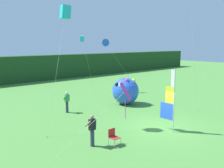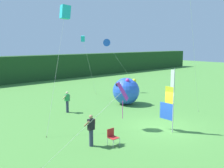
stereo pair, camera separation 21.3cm
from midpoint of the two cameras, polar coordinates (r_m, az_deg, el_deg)
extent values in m
plane|color=#478438|center=(17.21, 10.89, -9.58)|extent=(120.00, 120.00, 0.00)
cube|color=#1E421E|center=(37.98, -21.79, 3.01)|extent=(80.00, 2.40, 3.72)
cylinder|color=#B7B7BC|center=(15.98, 13.38, -3.71)|extent=(0.06, 0.06, 3.97)
cube|color=blue|center=(16.44, 11.81, -5.95)|extent=(0.02, 0.97, 1.06)
cube|color=yellow|center=(16.10, 12.45, -2.42)|extent=(0.02, 0.60, 1.06)
cube|color=white|center=(15.82, 13.13, 1.25)|extent=(0.02, 0.23, 1.06)
cylinder|color=#2D334C|center=(13.93, -4.89, -12.01)|extent=(0.22, 0.22, 0.91)
cube|color=black|center=(13.67, -4.94, -9.05)|extent=(0.36, 0.20, 0.60)
sphere|color=#A37556|center=(13.55, -4.96, -7.36)|extent=(0.20, 0.20, 0.20)
cylinder|color=#A37556|center=(13.57, -5.88, -8.89)|extent=(0.09, 0.48, 0.42)
cylinder|color=#A37556|center=(13.82, -4.19, -8.95)|extent=(0.09, 0.14, 0.56)
cylinder|color=#2D334C|center=(20.61, -10.36, -5.06)|extent=(0.22, 0.22, 0.95)
cube|color=#2D8E4C|center=(20.45, -10.42, -3.05)|extent=(0.36, 0.20, 0.53)
sphere|color=beige|center=(20.37, -10.45, -1.99)|extent=(0.20, 0.20, 0.20)
cylinder|color=beige|center=(20.37, -11.07, -3.00)|extent=(0.09, 0.48, 0.42)
cylinder|color=beige|center=(20.58, -9.88, -3.12)|extent=(0.09, 0.14, 0.56)
sphere|color=blue|center=(22.96, 2.80, -1.59)|extent=(2.42, 2.42, 2.42)
sphere|color=yellow|center=(22.76, 4.64, 0.76)|extent=(0.34, 0.34, 0.34)
sphere|color=black|center=(22.25, 0.82, -0.11)|extent=(0.34, 0.34, 0.34)
sphere|color=#DB33A8|center=(22.22, 3.09, 0.82)|extent=(0.34, 0.34, 0.34)
cylinder|color=#BCBCC1|center=(13.74, 0.07, -13.37)|extent=(0.03, 0.03, 0.42)
cylinder|color=#BCBCC1|center=(14.05, 1.56, -12.86)|extent=(0.03, 0.03, 0.42)
cylinder|color=#BCBCC1|center=(14.08, -1.27, -12.81)|extent=(0.03, 0.03, 0.42)
cylinder|color=#BCBCC1|center=(14.37, 0.21, -12.33)|extent=(0.03, 0.03, 0.42)
cube|color=#B22323|center=(13.97, 0.14, -11.98)|extent=(0.48, 0.48, 0.03)
cube|color=#B22323|center=(14.06, -0.53, -10.83)|extent=(0.48, 0.03, 0.44)
cylinder|color=silver|center=(10.60, -7.54, -10.94)|extent=(1.97, 3.12, 3.69)
cube|color=#DB33A8|center=(9.55, 2.41, -1.62)|extent=(0.65, 0.63, 0.65)
cylinder|color=#DB33A8|center=(9.71, 2.38, -5.79)|extent=(0.02, 0.02, 0.70)
cylinder|color=brown|center=(27.59, -4.00, -2.26)|extent=(0.03, 0.03, 0.08)
cylinder|color=silver|center=(25.77, -5.39, 3.46)|extent=(2.70, 1.51, 5.91)
cube|color=#23B2C6|center=(24.25, -7.00, 10.07)|extent=(0.53, 0.54, 0.57)
cylinder|color=brown|center=(29.26, 5.83, -1.63)|extent=(0.03, 0.03, 0.08)
cylinder|color=silver|center=(28.84, 2.11, 3.76)|extent=(2.73, 2.73, 5.57)
cone|color=blue|center=(28.80, -1.73, 9.30)|extent=(0.89, 0.68, 0.85)
cylinder|color=brown|center=(15.67, -14.80, -11.46)|extent=(0.03, 0.03, 0.08)
cylinder|color=silver|center=(15.86, -12.74, 2.57)|extent=(2.27, 1.22, 7.44)
cube|color=#23B2C6|center=(16.97, -10.81, 15.63)|extent=(0.74, 0.68, 0.88)
cylinder|color=brown|center=(21.84, 18.45, -5.76)|extent=(0.03, 0.03, 0.08)
cylinder|color=silver|center=(19.40, 17.68, 5.49)|extent=(3.58, 0.95, 8.78)
camera|label=1|loc=(0.11, -90.33, -0.05)|focal=40.67mm
camera|label=2|loc=(0.11, 89.67, 0.05)|focal=40.67mm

